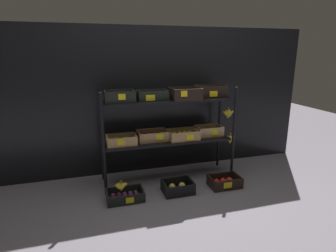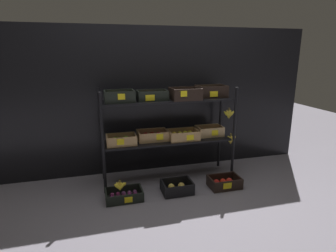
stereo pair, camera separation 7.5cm
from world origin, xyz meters
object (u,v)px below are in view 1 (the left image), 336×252
crate_ground_plum (125,196)px  banana_bunch_loose (121,186)px  crate_ground_apple_gold (178,188)px  crate_ground_apple_red (224,182)px  display_rack (170,119)px

crate_ground_plum → banana_bunch_loose: banana_bunch_loose is taller
crate_ground_apple_gold → banana_bunch_loose: (-0.61, -0.00, 0.11)m
crate_ground_apple_red → banana_bunch_loose: (-1.15, 0.02, 0.11)m
crate_ground_plum → crate_ground_apple_red: (1.11, -0.02, 0.01)m
crate_ground_apple_gold → banana_bunch_loose: size_ratio=2.25×
crate_ground_apple_gold → crate_ground_apple_red: (0.54, -0.02, -0.00)m
display_rack → banana_bunch_loose: display_rack is taller
crate_ground_plum → crate_ground_apple_red: crate_ground_apple_red is taller
display_rack → crate_ground_apple_gold: 0.77m
crate_ground_plum → crate_ground_apple_red: size_ratio=1.09×
display_rack → crate_ground_apple_red: bearing=-37.3°
banana_bunch_loose → crate_ground_plum: bearing=-1.5°
display_rack → banana_bunch_loose: (-0.63, -0.37, -0.57)m
crate_ground_plum → banana_bunch_loose: size_ratio=2.62×
crate_ground_apple_gold → banana_bunch_loose: banana_bunch_loose is taller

